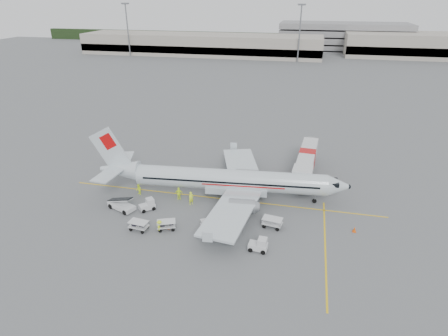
{
  "coord_description": "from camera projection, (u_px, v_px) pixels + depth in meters",
  "views": [
    {
      "loc": [
        10.44,
        -44.17,
        25.95
      ],
      "look_at": [
        0.0,
        2.0,
        3.8
      ],
      "focal_mm": 30.0,
      "sensor_mm": 36.0,
      "label": 1
    }
  ],
  "objects": [
    {
      "name": "belt_loader",
      "position": [
        121.0,
        200.0,
        48.97
      ],
      "size": [
        5.48,
        3.74,
        2.78
      ],
      "primitive_type": null,
      "rotation": [
        0.0,
        0.0,
        -0.39
      ],
      "color": "silver",
      "rests_on": "ground"
    },
    {
      "name": "cone_stbd",
      "position": [
        169.0,
        226.0,
        45.37
      ],
      "size": [
        0.36,
        0.36,
        0.59
      ],
      "primitive_type": "cone",
      "color": "#E64D08",
      "rests_on": "ground"
    },
    {
      "name": "stripe_lead",
      "position": [
        221.0,
        199.0,
        52.11
      ],
      "size": [
        44.0,
        0.2,
        0.01
      ],
      "primitive_type": "cube",
      "color": "yellow",
      "rests_on": "ground"
    },
    {
      "name": "mast_center",
      "position": [
        299.0,
        34.0,
        150.69
      ],
      "size": [
        3.2,
        1.2,
        22.0
      ],
      "primitive_type": null,
      "color": "slate",
      "rests_on": "ground"
    },
    {
      "name": "parking_garage",
      "position": [
        343.0,
        35.0,
        185.5
      ],
      "size": [
        62.0,
        24.0,
        14.0
      ],
      "primitive_type": null,
      "color": "slate",
      "rests_on": "ground"
    },
    {
      "name": "aircraft",
      "position": [
        230.0,
        167.0,
        50.41
      ],
      "size": [
        36.62,
        29.93,
        9.45
      ],
      "primitive_type": null,
      "rotation": [
        0.0,
        0.0,
        0.09
      ],
      "color": "silver",
      "rests_on": "ground"
    },
    {
      "name": "terminal_west",
      "position": [
        201.0,
        44.0,
        173.04
      ],
      "size": [
        110.0,
        22.0,
        9.0
      ],
      "primitive_type": null,
      "color": "gray",
      "rests_on": "ground"
    },
    {
      "name": "cone_port",
      "position": [
        230.0,
        154.0,
        65.82
      ],
      "size": [
        0.39,
        0.39,
        0.64
      ],
      "primitive_type": "cone",
      "color": "#E64D08",
      "rests_on": "ground"
    },
    {
      "name": "crew_b",
      "position": [
        139.0,
        190.0,
        52.75
      ],
      "size": [
        0.99,
        0.97,
        1.61
      ],
      "primitive_type": "imported",
      "rotation": [
        0.0,
        0.0,
        -0.7
      ],
      "color": "#CBE621",
      "rests_on": "ground"
    },
    {
      "name": "tug_mid",
      "position": [
        225.0,
        224.0,
        45.07
      ],
      "size": [
        2.31,
        1.88,
        1.56
      ],
      "primitive_type": null,
      "rotation": [
        0.0,
        0.0,
        -0.42
      ],
      "color": "silver",
      "rests_on": "ground"
    },
    {
      "name": "stripe_cross",
      "position": [
        325.0,
        246.0,
        42.24
      ],
      "size": [
        0.2,
        20.0,
        0.01
      ],
      "primitive_type": "cube",
      "color": "yellow",
      "rests_on": "ground"
    },
    {
      "name": "cart_loaded_a",
      "position": [
        139.0,
        226.0,
        44.99
      ],
      "size": [
        2.42,
        1.61,
        1.19
      ],
      "primitive_type": null,
      "rotation": [
        0.0,
        0.0,
        -0.12
      ],
      "color": "silver",
      "rests_on": "ground"
    },
    {
      "name": "treeline",
      "position": [
        293.0,
        39.0,
        205.44
      ],
      "size": [
        300.0,
        3.0,
        6.0
      ],
      "primitive_type": null,
      "color": "black",
      "rests_on": "ground"
    },
    {
      "name": "crew_c",
      "position": [
        160.0,
        226.0,
        44.52
      ],
      "size": [
        0.74,
        1.1,
        1.58
      ],
      "primitive_type": "imported",
      "rotation": [
        0.0,
        0.0,
        1.72
      ],
      "color": "#CBE621",
      "rests_on": "ground"
    },
    {
      "name": "mast_west",
      "position": [
        128.0,
        31.0,
        165.68
      ],
      "size": [
        3.2,
        1.2,
        22.0
      ],
      "primitive_type": null,
      "color": "slate",
      "rests_on": "ground"
    },
    {
      "name": "crew_a",
      "position": [
        191.0,
        198.0,
        50.3
      ],
      "size": [
        0.81,
        0.8,
        1.89
      ],
      "primitive_type": "imported",
      "rotation": [
        0.0,
        0.0,
        0.77
      ],
      "color": "#CBE621",
      "rests_on": "ground"
    },
    {
      "name": "cart_empty_a",
      "position": [
        211.0,
        224.0,
        45.25
      ],
      "size": [
        2.66,
        2.35,
        1.19
      ],
      "primitive_type": null,
      "rotation": [
        0.0,
        0.0,
        0.55
      ],
      "color": "silver",
      "rests_on": "ground"
    },
    {
      "name": "crew_d",
      "position": [
        179.0,
        194.0,
        51.51
      ],
      "size": [
        1.17,
        0.7,
        1.86
      ],
      "primitive_type": "imported",
      "rotation": [
        0.0,
        0.0,
        3.38
      ],
      "color": "#CBE621",
      "rests_on": "ground"
    },
    {
      "name": "cone_nose",
      "position": [
        354.0,
        229.0,
        44.72
      ],
      "size": [
        0.43,
        0.43,
        0.7
      ],
      "primitive_type": "cone",
      "color": "#E64D08",
      "rests_on": "ground"
    },
    {
      "name": "ground",
      "position": [
        221.0,
        199.0,
        52.11
      ],
      "size": [
        360.0,
        360.0,
        0.0
      ],
      "primitive_type": "plane",
      "color": "#56595B"
    },
    {
      "name": "tug_fore",
      "position": [
        258.0,
        244.0,
        41.33
      ],
      "size": [
        2.17,
        1.35,
        1.61
      ],
      "primitive_type": null,
      "rotation": [
        0.0,
        0.0,
        -0.08
      ],
      "color": "silver",
      "rests_on": "ground"
    },
    {
      "name": "cart_empty_b",
      "position": [
        272.0,
        223.0,
        45.53
      ],
      "size": [
        2.57,
        1.77,
        1.24
      ],
      "primitive_type": null,
      "rotation": [
        0.0,
        0.0,
        -0.16
      ],
      "color": "silver",
      "rests_on": "ground"
    },
    {
      "name": "cart_loaded_b",
      "position": [
        166.0,
        225.0,
        45.11
      ],
      "size": [
        2.53,
        2.01,
        1.15
      ],
      "primitive_type": null,
      "rotation": [
        0.0,
        0.0,
        0.37
      ],
      "color": "silver",
      "rests_on": "ground"
    },
    {
      "name": "tug_aft",
      "position": [
        147.0,
        205.0,
        49.11
      ],
      "size": [
        2.25,
        2.21,
        1.55
      ],
      "primitive_type": null,
      "rotation": [
        0.0,
        0.0,
        0.75
      ],
      "color": "silver",
      "rests_on": "ground"
    },
    {
      "name": "jet_bridge",
      "position": [
        306.0,
        164.0,
        57.68
      ],
      "size": [
        4.29,
        16.44,
        4.27
      ],
      "primitive_type": null,
      "rotation": [
        0.0,
        0.0,
        -0.08
      ],
      "color": "silver",
      "rests_on": "ground"
    }
  ]
}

